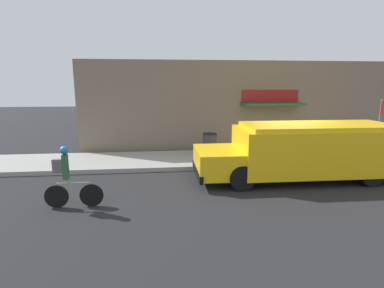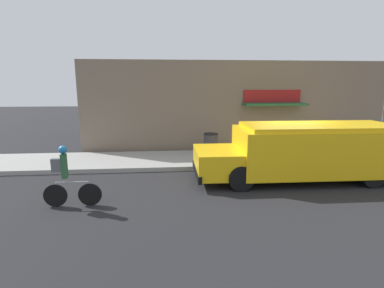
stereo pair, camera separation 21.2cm
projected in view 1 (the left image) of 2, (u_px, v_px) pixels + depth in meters
name	position (u px, v px, depth m)	size (l,w,h in m)	color
ground_plane	(286.00, 168.00, 11.89)	(70.00, 70.00, 0.00)	#232326
sidewalk	(273.00, 157.00, 13.28)	(28.00, 2.88, 0.17)	#999993
storefront	(262.00, 107.00, 14.57)	(17.48, 1.06, 4.37)	#756656
school_bus	(306.00, 150.00, 10.38)	(7.03, 2.77, 1.94)	yellow
cyclist	(68.00, 178.00, 7.97)	(1.55, 0.22, 1.69)	black
stop_sign_post	(380.00, 119.00, 12.63)	(0.45, 0.45, 2.49)	slate
trash_bin	(210.00, 144.00, 13.17)	(0.63, 0.63, 0.98)	#38383D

